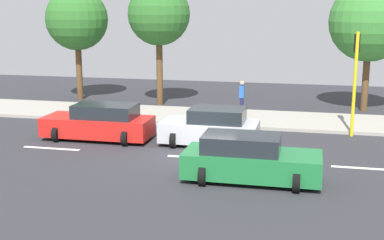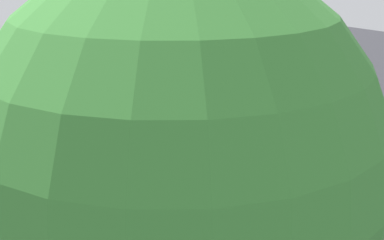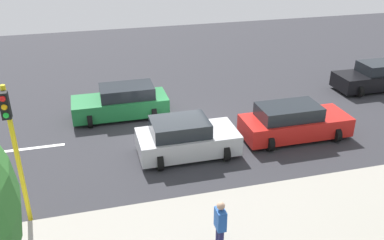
# 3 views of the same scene
# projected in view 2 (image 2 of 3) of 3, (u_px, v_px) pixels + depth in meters

# --- Properties ---
(ground_plane) EXTENTS (40.00, 60.00, 0.10)m
(ground_plane) POSITION_uv_depth(u_px,v_px,m) (154.00, 144.00, 18.68)
(ground_plane) COLOR #2D2D33
(sidewalk) EXTENTS (4.00, 60.00, 0.15)m
(sidewalk) POSITION_uv_depth(u_px,v_px,m) (302.00, 216.00, 13.41)
(sidewalk) COLOR #9E998E
(sidewalk) RESTS_ON ground
(lane_stripe_mid) EXTENTS (0.20, 2.40, 0.01)m
(lane_stripe_mid) POSITION_uv_depth(u_px,v_px,m) (154.00, 142.00, 18.66)
(lane_stripe_mid) COLOR white
(lane_stripe_mid) RESTS_ON ground
(lane_stripe_south) EXTENTS (0.20, 2.40, 0.01)m
(lane_stripe_south) POSITION_uv_depth(u_px,v_px,m) (269.00, 112.00, 22.15)
(lane_stripe_south) COLOR white
(lane_stripe_south) RESTS_ON ground
(lane_stripe_far_south) EXTENTS (0.20, 2.40, 0.01)m
(lane_stripe_far_south) POSITION_uv_depth(u_px,v_px,m) (352.00, 89.00, 25.64)
(lane_stripe_far_south) COLOR white
(lane_stripe_far_south) RESTS_ON ground
(car_black) EXTENTS (2.15, 4.49, 1.52)m
(car_black) POSITION_uv_depth(u_px,v_px,m) (316.00, 69.00, 26.89)
(car_black) COLOR black
(car_black) RESTS_ON ground
(car_red) EXTENTS (2.21, 4.59, 1.52)m
(car_red) POSITION_uv_depth(u_px,v_px,m) (280.00, 112.00, 19.78)
(car_red) COLOR red
(car_red) RESTS_ON ground
(car_silver) EXTENTS (2.34, 3.93, 1.52)m
(car_silver) POSITION_uv_depth(u_px,v_px,m) (186.00, 141.00, 16.85)
(car_silver) COLOR #B7B7BC
(car_silver) RESTS_ON ground
(car_green) EXTENTS (2.21, 4.41, 1.52)m
(car_green) POSITION_uv_depth(u_px,v_px,m) (73.00, 121.00, 18.82)
(car_green) COLOR #1E7238
(car_green) RESTS_ON ground
(pedestrian_near_signal) EXTENTS (0.40, 0.24, 1.69)m
(pedestrian_near_signal) POSITION_uv_depth(u_px,v_px,m) (314.00, 200.00, 12.19)
(pedestrian_near_signal) COLOR #1E1E4C
(pedestrian_near_signal) RESTS_ON sidewalk
(traffic_light_corner) EXTENTS (0.49, 0.24, 4.50)m
(traffic_light_corner) POSITION_uv_depth(u_px,v_px,m) (52.00, 140.00, 10.74)
(traffic_light_corner) COLOR yellow
(traffic_light_corner) RESTS_ON ground
(street_tree_south) EXTENTS (4.18, 4.18, 6.84)m
(street_tree_south) POSITION_uv_depth(u_px,v_px,m) (177.00, 162.00, 5.16)
(street_tree_south) COLOR brown
(street_tree_south) RESTS_ON ground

